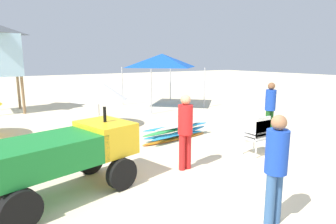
{
  "coord_description": "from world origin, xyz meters",
  "views": [
    {
      "loc": [
        -3.22,
        -3.58,
        2.43
      ],
      "look_at": [
        1.03,
        2.89,
        0.98
      ],
      "focal_mm": 30.88,
      "sensor_mm": 36.0,
      "label": 1
    }
  ],
  "objects_px": {
    "cooler_box": "(245,136)",
    "stacked_plastic_chairs": "(259,132)",
    "utility_cart": "(68,152)",
    "surfboard_pile": "(176,132)",
    "lifeguard_near_center": "(276,163)",
    "lifeguard_near_right": "(185,127)",
    "popup_canopy": "(162,61)",
    "beach_umbrella_far": "(98,89)",
    "lifeguard_near_left": "(270,105)"
  },
  "relations": [
    {
      "from": "cooler_box",
      "to": "stacked_plastic_chairs",
      "type": "bearing_deg",
      "value": -124.89
    },
    {
      "from": "cooler_box",
      "to": "popup_canopy",
      "type": "bearing_deg",
      "value": 79.19
    },
    {
      "from": "utility_cart",
      "to": "lifeguard_near_center",
      "type": "height_order",
      "value": "lifeguard_near_center"
    },
    {
      "from": "stacked_plastic_chairs",
      "to": "cooler_box",
      "type": "xyz_separation_m",
      "value": [
        0.76,
        1.09,
        -0.44
      ]
    },
    {
      "from": "popup_canopy",
      "to": "stacked_plastic_chairs",
      "type": "bearing_deg",
      "value": -104.67
    },
    {
      "from": "utility_cart",
      "to": "beach_umbrella_far",
      "type": "relative_size",
      "value": 1.37
    },
    {
      "from": "surfboard_pile",
      "to": "lifeguard_near_center",
      "type": "bearing_deg",
      "value": -107.46
    },
    {
      "from": "utility_cart",
      "to": "lifeguard_near_right",
      "type": "bearing_deg",
      "value": -5.0
    },
    {
      "from": "stacked_plastic_chairs",
      "to": "lifeguard_near_center",
      "type": "distance_m",
      "value": 3.15
    },
    {
      "from": "utility_cart",
      "to": "popup_canopy",
      "type": "relative_size",
      "value": 0.9
    },
    {
      "from": "popup_canopy",
      "to": "cooler_box",
      "type": "relative_size",
      "value": 6.82
    },
    {
      "from": "lifeguard_near_left",
      "to": "cooler_box",
      "type": "distance_m",
      "value": 1.35
    },
    {
      "from": "lifeguard_near_right",
      "to": "popup_canopy",
      "type": "relative_size",
      "value": 0.54
    },
    {
      "from": "surfboard_pile",
      "to": "lifeguard_near_center",
      "type": "relative_size",
      "value": 1.55
    },
    {
      "from": "lifeguard_near_right",
      "to": "beach_umbrella_far",
      "type": "relative_size",
      "value": 0.82
    },
    {
      "from": "utility_cart",
      "to": "lifeguard_near_right",
      "type": "xyz_separation_m",
      "value": [
        2.44,
        -0.21,
        0.17
      ]
    },
    {
      "from": "lifeguard_near_right",
      "to": "lifeguard_near_center",
      "type": "bearing_deg",
      "value": -94.62
    },
    {
      "from": "lifeguard_near_center",
      "to": "popup_canopy",
      "type": "distance_m",
      "value": 10.9
    },
    {
      "from": "lifeguard_near_center",
      "to": "lifeguard_near_left",
      "type": "bearing_deg",
      "value": 38.38
    },
    {
      "from": "surfboard_pile",
      "to": "cooler_box",
      "type": "height_order",
      "value": "surfboard_pile"
    },
    {
      "from": "lifeguard_near_left",
      "to": "beach_umbrella_far",
      "type": "distance_m",
      "value": 5.77
    },
    {
      "from": "lifeguard_near_left",
      "to": "lifeguard_near_center",
      "type": "xyz_separation_m",
      "value": [
        -4.11,
        -3.26,
        -0.02
      ]
    },
    {
      "from": "surfboard_pile",
      "to": "lifeguard_near_center",
      "type": "xyz_separation_m",
      "value": [
        -1.42,
        -4.53,
        0.72
      ]
    },
    {
      "from": "lifeguard_near_center",
      "to": "popup_canopy",
      "type": "relative_size",
      "value": 0.54
    },
    {
      "from": "surfboard_pile",
      "to": "stacked_plastic_chairs",
      "type": "bearing_deg",
      "value": -70.46
    },
    {
      "from": "utility_cart",
      "to": "surfboard_pile",
      "type": "bearing_deg",
      "value": 27.08
    },
    {
      "from": "lifeguard_near_left",
      "to": "lifeguard_near_center",
      "type": "height_order",
      "value": "lifeguard_near_left"
    },
    {
      "from": "stacked_plastic_chairs",
      "to": "lifeguard_near_center",
      "type": "xyz_separation_m",
      "value": [
        -2.27,
        -2.15,
        0.34
      ]
    },
    {
      "from": "lifeguard_near_center",
      "to": "cooler_box",
      "type": "relative_size",
      "value": 3.68
    },
    {
      "from": "stacked_plastic_chairs",
      "to": "popup_canopy",
      "type": "bearing_deg",
      "value": 75.33
    },
    {
      "from": "stacked_plastic_chairs",
      "to": "surfboard_pile",
      "type": "relative_size",
      "value": 0.4
    },
    {
      "from": "stacked_plastic_chairs",
      "to": "beach_umbrella_far",
      "type": "bearing_deg",
      "value": 113.66
    },
    {
      "from": "stacked_plastic_chairs",
      "to": "cooler_box",
      "type": "distance_m",
      "value": 1.4
    },
    {
      "from": "utility_cart",
      "to": "lifeguard_near_center",
      "type": "xyz_separation_m",
      "value": [
        2.24,
        -2.65,
        0.16
      ]
    },
    {
      "from": "utility_cart",
      "to": "lifeguard_near_right",
      "type": "height_order",
      "value": "lifeguard_near_right"
    },
    {
      "from": "surfboard_pile",
      "to": "lifeguard_near_left",
      "type": "height_order",
      "value": "lifeguard_near_left"
    },
    {
      "from": "utility_cart",
      "to": "lifeguard_near_center",
      "type": "distance_m",
      "value": 3.48
    },
    {
      "from": "lifeguard_near_left",
      "to": "beach_umbrella_far",
      "type": "relative_size",
      "value": 0.84
    },
    {
      "from": "lifeguard_near_left",
      "to": "lifeguard_near_right",
      "type": "height_order",
      "value": "lifeguard_near_left"
    },
    {
      "from": "beach_umbrella_far",
      "to": "lifeguard_near_center",
      "type": "bearing_deg",
      "value": -90.1
    },
    {
      "from": "utility_cart",
      "to": "lifeguard_near_left",
      "type": "relative_size",
      "value": 1.64
    },
    {
      "from": "utility_cart",
      "to": "stacked_plastic_chairs",
      "type": "relative_size",
      "value": 2.7
    },
    {
      "from": "stacked_plastic_chairs",
      "to": "lifeguard_near_left",
      "type": "distance_m",
      "value": 2.18
    },
    {
      "from": "utility_cart",
      "to": "popup_canopy",
      "type": "height_order",
      "value": "popup_canopy"
    },
    {
      "from": "utility_cart",
      "to": "stacked_plastic_chairs",
      "type": "distance_m",
      "value": 4.54
    },
    {
      "from": "stacked_plastic_chairs",
      "to": "cooler_box",
      "type": "relative_size",
      "value": 2.27
    },
    {
      "from": "surfboard_pile",
      "to": "lifeguard_near_left",
      "type": "distance_m",
      "value": 3.06
    },
    {
      "from": "lifeguard_near_center",
      "to": "popup_canopy",
      "type": "xyz_separation_m",
      "value": [
        4.3,
        9.92,
        1.36
      ]
    },
    {
      "from": "surfboard_pile",
      "to": "lifeguard_near_center",
      "type": "distance_m",
      "value": 4.8
    },
    {
      "from": "stacked_plastic_chairs",
      "to": "surfboard_pile",
      "type": "xyz_separation_m",
      "value": [
        -0.84,
        2.38,
        -0.37
      ]
    }
  ]
}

